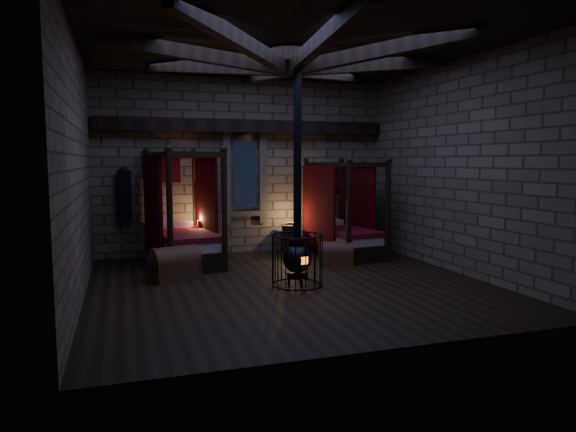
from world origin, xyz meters
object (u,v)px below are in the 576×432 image
object	(u,v)px
bed_right	(342,233)
bed_left	(183,236)
trunk_left	(175,265)
stove	(297,254)
trunk_right	(336,254)

from	to	relation	value
bed_right	bed_left	bearing A→B (deg)	170.37
bed_left	trunk_left	distance (m)	1.56
bed_right	stove	distance (m)	3.25
trunk_left	stove	size ratio (longest dim) A/B	0.25
trunk_left	stove	bearing A→B (deg)	-50.97
trunk_left	stove	xyz separation A→B (m)	(2.02, -1.23, 0.30)
trunk_left	bed_left	bearing A→B (deg)	57.66
bed_right	stove	size ratio (longest dim) A/B	0.55
trunk_left	trunk_right	distance (m)	3.45
bed_left	stove	bearing A→B (deg)	-66.09
bed_left	trunk_right	size ratio (longest dim) A/B	3.02
trunk_left	bed_right	bearing A→B (deg)	-1.58
bed_right	trunk_left	distance (m)	4.25
bed_right	stove	world-z (taller)	stove
bed_right	trunk_right	bearing A→B (deg)	-127.70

